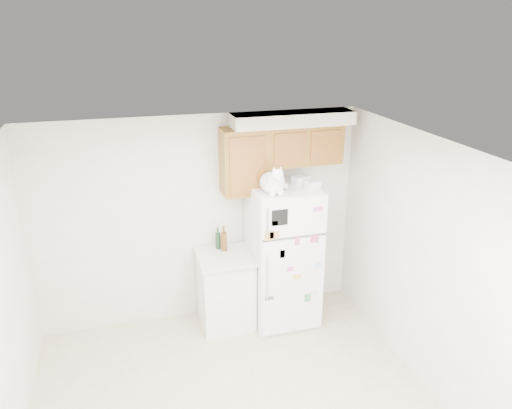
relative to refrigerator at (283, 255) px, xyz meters
name	(u,v)px	position (x,y,z in m)	size (l,w,h in m)	color
room_shell	(248,248)	(-0.79, -1.36, 0.82)	(3.84, 4.04, 2.52)	silver
refrigerator	(283,255)	(0.00, 0.00, 0.00)	(0.76, 0.78, 1.70)	white
base_counter	(226,289)	(-0.69, 0.07, -0.39)	(0.64, 0.64, 0.92)	white
cat	(274,182)	(-0.18, -0.16, 0.98)	(0.33, 0.48, 0.34)	white
storage_box_back	(300,180)	(0.21, 0.05, 0.90)	(0.18, 0.13, 0.10)	white
storage_box_front	(313,185)	(0.28, -0.14, 0.89)	(0.15, 0.11, 0.09)	white
bottle_green	(218,238)	(-0.73, 0.26, 0.20)	(0.06, 0.06, 0.27)	#19381E
bottle_amber	(224,238)	(-0.67, 0.19, 0.22)	(0.07, 0.07, 0.31)	#593814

